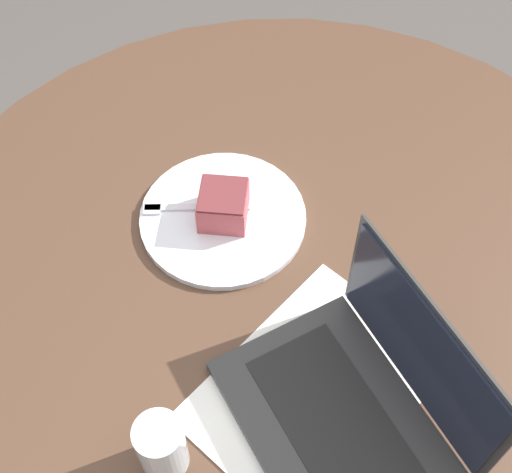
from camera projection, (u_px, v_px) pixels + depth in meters
name	position (u px, v px, depth m)	size (l,w,h in m)	color
ground_plane	(278.00, 447.00, 1.70)	(12.00, 12.00, 0.00)	#4C4742
dining_table	(287.00, 332.00, 1.21)	(1.26, 1.26, 0.75)	#4C3323
paper_document	(315.00, 389.00, 0.99)	(0.35, 0.26, 0.00)	white
plate	(223.00, 218.00, 1.15)	(0.27, 0.27, 0.01)	silver
cake_slice	(223.00, 205.00, 1.12)	(0.11, 0.11, 0.06)	#B74C51
fork	(185.00, 207.00, 1.15)	(0.12, 0.15, 0.00)	silver
water_glass	(161.00, 447.00, 0.89)	(0.06, 0.06, 0.10)	silver
laptop	(355.00, 404.00, 0.94)	(0.34, 0.38, 0.22)	#2D2D2D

